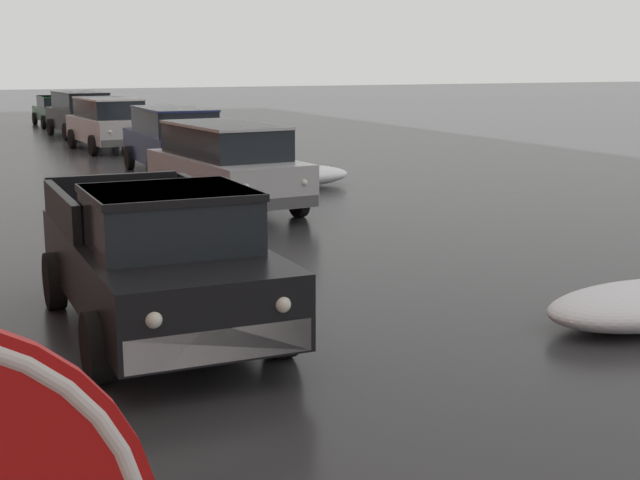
{
  "coord_description": "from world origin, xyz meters",
  "views": [
    {
      "loc": [
        -4.04,
        -0.52,
        3.1
      ],
      "look_at": [
        -0.27,
        7.71,
        1.26
      ],
      "focal_mm": 49.83,
      "sensor_mm": 36.0,
      "label": 1
    }
  ],
  "objects_px": {
    "pickup_truck_black_approaching_near_lane": "(158,259)",
    "suv_white_parked_far_down_block": "(109,122)",
    "suv_darkblue_parked_kerbside_mid": "(174,138)",
    "suv_black_queued_behind_truck": "(81,112)",
    "sedan_green_at_far_intersection": "(56,110)",
    "suv_silver_parked_kerbside_close": "(226,164)"
  },
  "relations": [
    {
      "from": "suv_white_parked_far_down_block",
      "to": "sedan_green_at_far_intersection",
      "type": "relative_size",
      "value": 1.11
    },
    {
      "from": "suv_darkblue_parked_kerbside_mid",
      "to": "suv_black_queued_behind_truck",
      "type": "distance_m",
      "value": 13.46
    },
    {
      "from": "suv_silver_parked_kerbside_close",
      "to": "sedan_green_at_far_intersection",
      "type": "distance_m",
      "value": 26.59
    },
    {
      "from": "suv_black_queued_behind_truck",
      "to": "sedan_green_at_far_intersection",
      "type": "relative_size",
      "value": 1.11
    },
    {
      "from": "pickup_truck_black_approaching_near_lane",
      "to": "suv_black_queued_behind_truck",
      "type": "relative_size",
      "value": 1.04
    },
    {
      "from": "pickup_truck_black_approaching_near_lane",
      "to": "suv_white_parked_far_down_block",
      "type": "relative_size",
      "value": 1.03
    },
    {
      "from": "pickup_truck_black_approaching_near_lane",
      "to": "suv_white_parked_far_down_block",
      "type": "xyz_separation_m",
      "value": [
        3.81,
        21.49,
        0.11
      ]
    },
    {
      "from": "pickup_truck_black_approaching_near_lane",
      "to": "suv_silver_parked_kerbside_close",
      "type": "bearing_deg",
      "value": 66.14
    },
    {
      "from": "suv_silver_parked_kerbside_close",
      "to": "suv_white_parked_far_down_block",
      "type": "xyz_separation_m",
      "value": [
        0.37,
        13.7,
        0.0
      ]
    },
    {
      "from": "suv_darkblue_parked_kerbside_mid",
      "to": "suv_white_parked_far_down_block",
      "type": "distance_m",
      "value": 7.26
    },
    {
      "from": "suv_silver_parked_kerbside_close",
      "to": "suv_darkblue_parked_kerbside_mid",
      "type": "relative_size",
      "value": 0.98
    },
    {
      "from": "suv_black_queued_behind_truck",
      "to": "sedan_green_at_far_intersection",
      "type": "bearing_deg",
      "value": 90.09
    },
    {
      "from": "pickup_truck_black_approaching_near_lane",
      "to": "suv_white_parked_far_down_block",
      "type": "height_order",
      "value": "suv_white_parked_far_down_block"
    },
    {
      "from": "suv_black_queued_behind_truck",
      "to": "suv_silver_parked_kerbside_close",
      "type": "bearing_deg",
      "value": -91.37
    },
    {
      "from": "suv_white_parked_far_down_block",
      "to": "suv_silver_parked_kerbside_close",
      "type": "bearing_deg",
      "value": -91.54
    },
    {
      "from": "suv_black_queued_behind_truck",
      "to": "sedan_green_at_far_intersection",
      "type": "distance_m",
      "value": 6.68
    },
    {
      "from": "suv_white_parked_far_down_block",
      "to": "suv_black_queued_behind_truck",
      "type": "xyz_separation_m",
      "value": [
        0.11,
        6.21,
        -0.0
      ]
    },
    {
      "from": "suv_darkblue_parked_kerbside_mid",
      "to": "suv_white_parked_far_down_block",
      "type": "bearing_deg",
      "value": 92.52
    },
    {
      "from": "suv_silver_parked_kerbside_close",
      "to": "suv_black_queued_behind_truck",
      "type": "xyz_separation_m",
      "value": [
        0.48,
        19.91,
        0.0
      ]
    },
    {
      "from": "suv_darkblue_parked_kerbside_mid",
      "to": "suv_black_queued_behind_truck",
      "type": "bearing_deg",
      "value": 90.9
    },
    {
      "from": "suv_black_queued_behind_truck",
      "to": "suv_darkblue_parked_kerbside_mid",
      "type": "bearing_deg",
      "value": -89.1
    },
    {
      "from": "suv_white_parked_far_down_block",
      "to": "sedan_green_at_far_intersection",
      "type": "distance_m",
      "value": 12.89
    }
  ]
}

